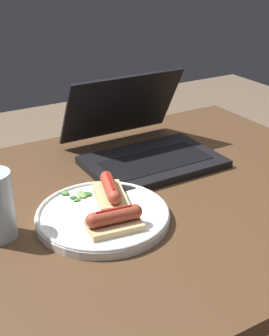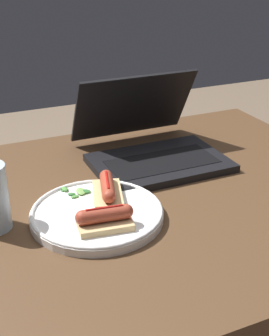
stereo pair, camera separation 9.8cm
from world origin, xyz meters
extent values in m
cube|color=#4C331E|center=(0.00, 0.00, 0.76)|extent=(1.14, 0.81, 0.04)
cylinder|color=#4C331E|center=(0.49, 0.32, 0.37)|extent=(0.04, 0.04, 0.74)
cube|color=black|center=(0.14, 0.11, 0.79)|extent=(0.32, 0.21, 0.02)
cube|color=black|center=(0.14, 0.10, 0.80)|extent=(0.26, 0.12, 0.00)
cube|color=black|center=(0.14, 0.27, 0.89)|extent=(0.32, 0.10, 0.18)
cube|color=black|center=(0.14, 0.27, 0.89)|extent=(0.29, 0.09, 0.16)
cylinder|color=white|center=(-0.08, -0.05, 0.79)|extent=(0.26, 0.26, 0.02)
torus|color=white|center=(-0.08, -0.05, 0.80)|extent=(0.26, 0.26, 0.01)
cube|color=tan|center=(-0.09, -0.11, 0.80)|extent=(0.11, 0.07, 0.01)
cylinder|color=#9E3D28|center=(-0.09, -0.11, 0.82)|extent=(0.08, 0.04, 0.03)
sphere|color=#9E3D28|center=(-0.13, -0.10, 0.82)|extent=(0.03, 0.03, 0.03)
sphere|color=#9E3D28|center=(-0.05, -0.11, 0.82)|extent=(0.03, 0.03, 0.03)
cylinder|color=red|center=(-0.09, -0.11, 0.83)|extent=(0.07, 0.01, 0.00)
cube|color=tan|center=(-0.04, -0.01, 0.80)|extent=(0.09, 0.13, 0.02)
cylinder|color=#9E3D28|center=(-0.04, -0.01, 0.82)|extent=(0.05, 0.09, 0.03)
sphere|color=#9E3D28|center=(-0.06, -0.05, 0.82)|extent=(0.03, 0.03, 0.03)
sphere|color=#9E3D28|center=(-0.03, 0.03, 0.82)|extent=(0.03, 0.03, 0.03)
cylinder|color=red|center=(-0.04, -0.01, 0.84)|extent=(0.03, 0.07, 0.01)
ellipsoid|color=#4C8E3D|center=(-0.12, 0.06, 0.80)|extent=(0.02, 0.02, 0.01)
ellipsoid|color=#4C8E3D|center=(-0.10, 0.02, 0.80)|extent=(0.02, 0.01, 0.00)
ellipsoid|color=#387A33|center=(-0.12, 0.06, 0.80)|extent=(0.02, 0.01, 0.00)
ellipsoid|color=#2D662D|center=(-0.11, 0.03, 0.80)|extent=(0.02, 0.02, 0.00)
ellipsoid|color=#2D662D|center=(-0.08, 0.03, 0.80)|extent=(0.03, 0.03, 0.01)
ellipsoid|color=#709E4C|center=(-0.09, 0.04, 0.80)|extent=(0.02, 0.03, 0.01)
camera|label=1|loc=(-0.42, -0.75, 1.27)|focal=50.00mm
camera|label=2|loc=(-0.33, -0.80, 1.27)|focal=50.00mm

